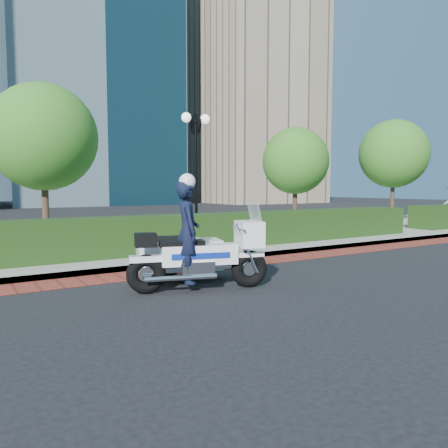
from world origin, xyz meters
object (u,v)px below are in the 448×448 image
lamppost (196,156)px  tree_c (295,161)px  police_motorcycle (189,248)px  tree_b (43,137)px  tree_d (394,154)px

lamppost → tree_c: (5.50, 1.30, 0.09)m
tree_c → police_motorcycle: tree_c is taller
tree_b → police_motorcycle: (1.45, -6.59, -2.68)m
tree_b → police_motorcycle: bearing=-77.6°
lamppost → tree_d: 12.09m
lamppost → tree_d: (12.00, 1.30, 0.65)m
lamppost → tree_b: size_ratio=0.86×
tree_d → tree_c: bearing=-180.0°
tree_c → police_motorcycle: (-8.55, -6.59, -2.30)m
tree_b → police_motorcycle: size_ratio=1.84×
tree_c → tree_d: size_ratio=0.83×
police_motorcycle → tree_c: bearing=54.3°
tree_b → tree_d: bearing=0.0°
tree_c → tree_d: (6.50, 0.00, 0.56)m
tree_b → tree_c: size_ratio=1.14×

